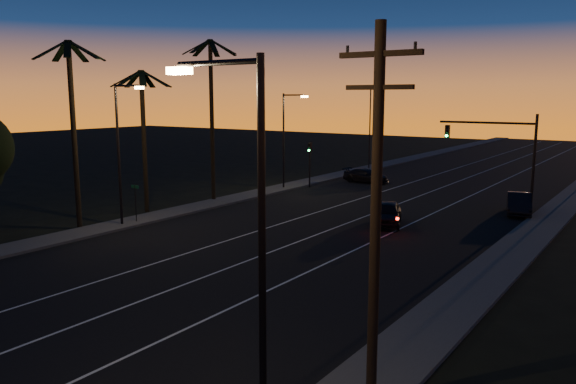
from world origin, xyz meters
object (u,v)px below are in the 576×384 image
Objects in this scene: right_car at (519,203)px; cross_car at (366,176)px; utility_pole at (376,210)px; lead_car at (387,213)px; signal_mast at (501,144)px.

right_car is 17.24m from cross_car.
utility_pole is 22.33m from lead_car.
lead_car reaches higher than right_car.
utility_pole is at bearing -81.53° from signal_mast.
utility_pole is 2.11× the size of right_car.
signal_mast is (-4.46, 29.99, -0.53)m from utility_pole.
utility_pole is 40.36m from cross_car.
lead_car is (-4.34, -9.98, -4.02)m from signal_mast.
cross_car is (-18.27, 35.69, -4.65)m from utility_pole.
utility_pole reaches higher than cross_car.
signal_mast is at bearing 98.47° from utility_pole.
right_car is at bearing -38.56° from signal_mast.
lead_car is 10.52m from right_car.
lead_car is at bearing 113.74° from utility_pole.
utility_pole reaches higher than right_car.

